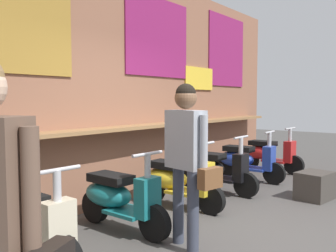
{
  "coord_description": "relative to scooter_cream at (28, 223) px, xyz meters",
  "views": [
    {
      "loc": [
        -3.6,
        -2.01,
        1.54
      ],
      "look_at": [
        0.84,
        1.41,
        1.14
      ],
      "focal_mm": 39.56,
      "sensor_mm": 36.0,
      "label": 1
    }
  ],
  "objects": [
    {
      "name": "scooter_black",
      "position": [
        3.4,
        0.0,
        0.0
      ],
      "size": [
        0.46,
        1.4,
        0.97
      ],
      "rotation": [
        0.0,
        0.0,
        -1.57
      ],
      "color": "black",
      "rests_on": "ground_plane"
    },
    {
      "name": "shopper_with_handbag",
      "position": [
        1.2,
        -0.97,
        0.65
      ],
      "size": [
        0.31,
        0.68,
        1.7
      ],
      "rotation": [
        0.0,
        0.0,
        -0.18
      ],
      "color": "#383D4C",
      "rests_on": "ground_plane"
    },
    {
      "name": "merchandise_crate",
      "position": [
        3.97,
        -1.46,
        -0.18
      ],
      "size": [
        0.61,
        0.52,
        0.42
      ],
      "primitive_type": "cube",
      "rotation": [
        0.0,
        0.0,
        -0.16
      ],
      "color": "#3D3833",
      "rests_on": "ground_plane"
    },
    {
      "name": "scooter_blue",
      "position": [
        4.53,
        -0.0,
        0.0
      ],
      "size": [
        0.46,
        1.4,
        0.97
      ],
      "rotation": [
        0.0,
        0.0,
        -1.53
      ],
      "color": "#233D9E",
      "rests_on": "ground_plane"
    },
    {
      "name": "ground_plane",
      "position": [
        1.73,
        -1.08,
        -0.39
      ],
      "size": [
        28.86,
        28.86,
        0.0
      ],
      "primitive_type": "plane",
      "color": "#474442"
    },
    {
      "name": "scooter_teal",
      "position": [
        1.16,
        0.0,
        0.0
      ],
      "size": [
        0.46,
        1.4,
        0.97
      ],
      "rotation": [
        0.0,
        0.0,
        -1.6
      ],
      "color": "#197075",
      "rests_on": "ground_plane"
    },
    {
      "name": "market_stall_facade",
      "position": [
        1.74,
        0.94,
        1.37
      ],
      "size": [
        10.31,
        0.61,
        3.52
      ],
      "color": "#8C5B44",
      "rests_on": "ground_plane"
    },
    {
      "name": "scooter_red",
      "position": [
        5.65,
        -0.0,
        0.0
      ],
      "size": [
        0.47,
        1.4,
        0.97
      ],
      "rotation": [
        0.0,
        0.0,
        -1.62
      ],
      "color": "red",
      "rests_on": "ground_plane"
    },
    {
      "name": "scooter_cream",
      "position": [
        0.0,
        0.0,
        0.0
      ],
      "size": [
        0.46,
        1.4,
        0.97
      ],
      "rotation": [
        0.0,
        0.0,
        -1.61
      ],
      "color": "beige",
      "rests_on": "ground_plane"
    },
    {
      "name": "scooter_yellow",
      "position": [
        2.32,
        0.0,
        0.0
      ],
      "size": [
        0.46,
        1.4,
        0.97
      ],
      "rotation": [
        0.0,
        0.0,
        -1.56
      ],
      "color": "gold",
      "rests_on": "ground_plane"
    }
  ]
}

